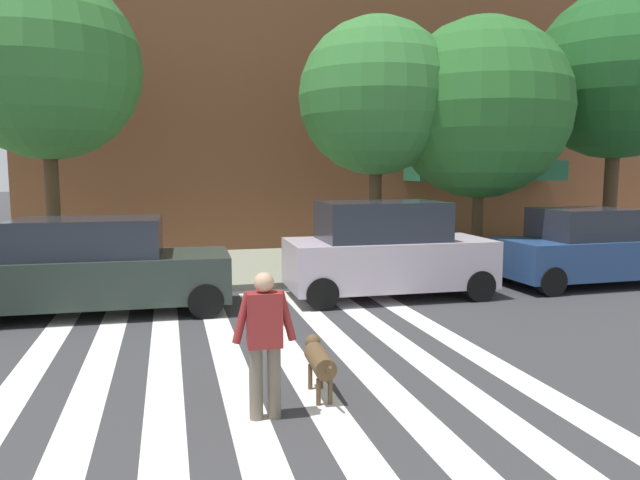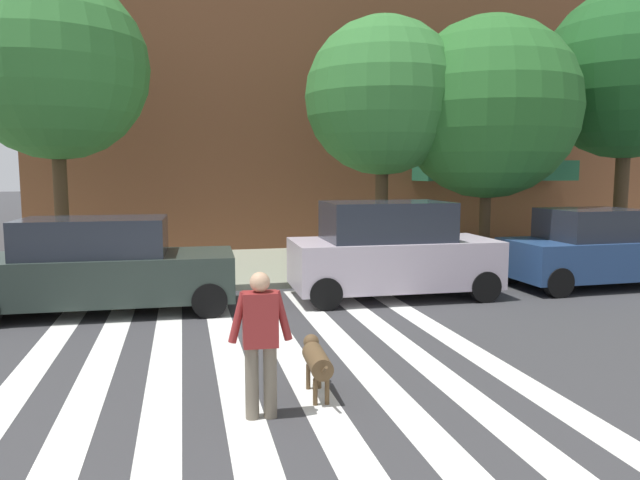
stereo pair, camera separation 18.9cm
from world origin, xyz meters
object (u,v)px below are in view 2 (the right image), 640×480
Objects in this scene: street_tree_middle at (383,97)px; street_tree_further at (488,109)px; dog_on_leash at (316,360)px; parked_car_behind_first at (103,267)px; pedestrian_dog_walker at (261,336)px; street_tree_furthest at (628,74)px; street_tree_nearest at (54,67)px; parked_car_third_in_line at (391,251)px; parked_car_fourth_in_line at (595,250)px.

street_tree_further is (2.73, -0.47, -0.27)m from street_tree_middle.
dog_on_leash is at bearing -114.58° from street_tree_middle.
parked_car_behind_first is 6.02m from pedestrian_dog_walker.
street_tree_furthest is at bearing -0.23° from street_tree_middle.
street_tree_furthest is at bearing 10.78° from parked_car_behind_first.
street_tree_nearest is at bearing 111.66° from parked_car_behind_first.
parked_car_third_in_line is 6.60m from pedestrian_dog_walker.
pedestrian_dog_walker is at bearing -144.70° from street_tree_furthest.
parked_car_behind_first is 5.92m from dog_on_leash.
street_tree_furthest reaches higher than parked_car_behind_first.
parked_car_third_in_line is at bearing 57.30° from pedestrian_dog_walker.
street_tree_furthest reaches higher than dog_on_leash.
street_tree_furthest is at bearing 35.38° from dog_on_leash.
parked_car_behind_first is 1.11× the size of parked_car_third_in_line.
street_tree_further is at bearing 47.92° from pedestrian_dog_walker.
parked_car_behind_first is at bearing 112.62° from pedestrian_dog_walker.
street_tree_furthest reaches higher than street_tree_further.
street_tree_furthest is 14.21m from dog_on_leash.
parked_car_third_in_line is at bearing -24.72° from street_tree_nearest.
pedestrian_dog_walker is (2.32, -5.56, 0.04)m from parked_car_behind_first.
street_tree_further is 11.00m from pedestrian_dog_walker.
street_tree_middle is (6.59, 2.68, 3.71)m from parked_car_behind_first.
street_tree_nearest is 10.55m from dog_on_leash.
parked_car_fourth_in_line is 4.43m from street_tree_further.
parked_car_fourth_in_line is (5.10, -0.00, -0.13)m from parked_car_third_in_line.
street_tree_middle reaches higher than parked_car_behind_first.
dog_on_leash is (3.06, -5.05, -0.45)m from parked_car_behind_first.
street_tree_further reaches higher than parked_car_third_in_line.
parked_car_behind_first is at bearing 179.99° from parked_car_third_in_line.
street_tree_furthest is at bearing 42.22° from parked_car_fourth_in_line.
street_tree_further reaches higher than street_tree_middle.
street_tree_nearest is 1.10× the size of street_tree_further.
street_tree_further is 5.75× the size of dog_on_leash.
parked_car_third_in_line is 0.68× the size of street_tree_further.
street_tree_furthest reaches higher than pedestrian_dog_walker.
pedestrian_dog_walker is at bearing -132.08° from street_tree_further.
dog_on_leash is (4.37, -8.37, -4.70)m from street_tree_nearest.
pedestrian_dog_walker reaches higher than dog_on_leash.
street_tree_middle is (0.71, 2.68, 3.60)m from parked_car_third_in_line.
parked_car_fourth_in_line is (10.98, -0.00, -0.01)m from parked_car_behind_first.
street_tree_nearest is 10.73m from street_tree_further.
parked_car_behind_first is 0.64× the size of street_tree_furthest.
parked_car_behind_first reaches higher than dog_on_leash.
street_tree_furthest is (2.92, 2.65, 4.58)m from parked_car_fourth_in_line.
parked_car_fourth_in_line is at bearing -15.09° from street_tree_nearest.
street_tree_nearest reaches higher than street_tree_middle.
street_tree_nearest is at bearing 112.26° from pedestrian_dog_walker.
parked_car_third_in_line is at bearing 179.98° from parked_car_fourth_in_line.
street_tree_nearest reaches higher than pedestrian_dog_walker.
parked_car_third_in_line is 5.27m from street_tree_further.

